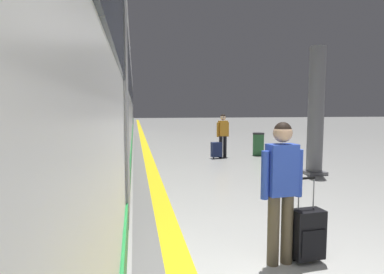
{
  "coord_description": "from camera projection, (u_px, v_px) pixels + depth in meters",
  "views": [
    {
      "loc": [
        -1.54,
        -1.91,
        1.88
      ],
      "look_at": [
        -0.43,
        4.06,
        1.32
      ],
      "focal_mm": 29.12,
      "sensor_mm": 36.0,
      "label": 1
    }
  ],
  "objects": [
    {
      "name": "safety_line_strip",
      "position": [
        148.0,
        158.0,
        11.92
      ],
      "size": [
        0.36,
        80.0,
        0.01
      ],
      "primitive_type": "cube",
      "color": "yellow",
      "rests_on": "ground"
    },
    {
      "name": "tactile_edge_band",
      "position": [
        141.0,
        158.0,
        11.87
      ],
      "size": [
        0.54,
        80.0,
        0.01
      ],
      "primitive_type": "cube",
      "color": "slate",
      "rests_on": "ground"
    },
    {
      "name": "high_speed_train",
      "position": [
        73.0,
        84.0,
        8.01
      ],
      "size": [
        2.94,
        36.46,
        4.97
      ],
      "color": "#38383D",
      "rests_on": "ground"
    },
    {
      "name": "traveller_foreground",
      "position": [
        281.0,
        183.0,
        3.7
      ],
      "size": [
        0.54,
        0.23,
        1.73
      ],
      "color": "brown",
      "rests_on": "ground"
    },
    {
      "name": "rolling_suitcase_foreground",
      "position": [
        308.0,
        234.0,
        3.79
      ],
      "size": [
        0.4,
        0.26,
        1.05
      ],
      "color": "black",
      "rests_on": "ground"
    },
    {
      "name": "passenger_near",
      "position": [
        223.0,
        132.0,
        11.94
      ],
      "size": [
        0.51,
        0.26,
        1.67
      ],
      "color": "black",
      "rests_on": "ground"
    },
    {
      "name": "suitcase_near",
      "position": [
        216.0,
        150.0,
        11.71
      ],
      "size": [
        0.41,
        0.29,
        0.61
      ],
      "color": "#19234C",
      "rests_on": "ground"
    },
    {
      "name": "platform_pillar",
      "position": [
        316.0,
        114.0,
        8.77
      ],
      "size": [
        0.56,
        0.56,
        3.6
      ],
      "color": "slate",
      "rests_on": "ground"
    },
    {
      "name": "waste_bin",
      "position": [
        258.0,
        144.0,
        12.49
      ],
      "size": [
        0.46,
        0.46,
        0.91
      ],
      "color": "#2D6638",
      "rests_on": "ground"
    }
  ]
}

